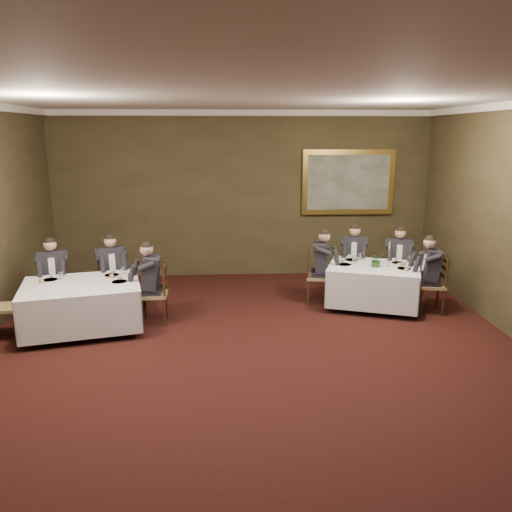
{
  "coord_description": "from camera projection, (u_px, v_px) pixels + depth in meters",
  "views": [
    {
      "loc": [
        -0.27,
        -5.63,
        3.04
      ],
      "look_at": [
        0.14,
        2.01,
        1.15
      ],
      "focal_mm": 35.0,
      "sensor_mm": 36.0,
      "label": 1
    }
  ],
  "objects": [
    {
      "name": "ground",
      "position": [
        254.0,
        384.0,
        6.2
      ],
      "size": [
        10.0,
        10.0,
        0.0
      ],
      "primitive_type": "plane",
      "color": "black",
      "rests_on": "ground"
    },
    {
      "name": "ceiling",
      "position": [
        253.0,
        89.0,
        5.36
      ],
      "size": [
        8.0,
        10.0,
        0.1
      ],
      "primitive_type": "cube",
      "color": "silver",
      "rests_on": "back_wall"
    },
    {
      "name": "back_wall",
      "position": [
        242.0,
        195.0,
        10.62
      ],
      "size": [
        8.0,
        0.1,
        3.5
      ],
      "primitive_type": "cube",
      "color": "#352D1A",
      "rests_on": "ground"
    },
    {
      "name": "crown_molding",
      "position": [
        253.0,
        95.0,
        5.37
      ],
      "size": [
        8.0,
        10.0,
        0.12
      ],
      "color": "white",
      "rests_on": "back_wall"
    },
    {
      "name": "table_main",
      "position": [
        373.0,
        283.0,
        8.86
      ],
      "size": [
        1.87,
        1.63,
        0.67
      ],
      "rotation": [
        0.0,
        0.0,
        -0.33
      ],
      "color": "black",
      "rests_on": "ground"
    },
    {
      "name": "table_second",
      "position": [
        82.0,
        303.0,
        7.81
      ],
      "size": [
        2.04,
        1.73,
        0.67
      ],
      "rotation": [
        0.0,
        0.0,
        0.24
      ],
      "color": "black",
      "rests_on": "ground"
    },
    {
      "name": "chair_main_backleft",
      "position": [
        353.0,
        278.0,
        9.76
      ],
      "size": [
        0.53,
        0.52,
        1.0
      ],
      "rotation": [
        0.0,
        0.0,
        2.88
      ],
      "color": "#987C4D",
      "rests_on": "ground"
    },
    {
      "name": "diner_main_backleft",
      "position": [
        353.0,
        267.0,
        9.69
      ],
      "size": [
        0.51,
        0.57,
        1.35
      ],
      "rotation": [
        0.0,
        0.0,
        2.88
      ],
      "color": "black",
      "rests_on": "chair_main_backleft"
    },
    {
      "name": "chair_main_backright",
      "position": [
        397.0,
        281.0,
        9.54
      ],
      "size": [
        0.54,
        0.52,
        1.0
      ],
      "rotation": [
        0.0,
        0.0,
        2.87
      ],
      "color": "#987C4D",
      "rests_on": "ground"
    },
    {
      "name": "diner_main_backright",
      "position": [
        398.0,
        270.0,
        9.47
      ],
      "size": [
        0.52,
        0.57,
        1.35
      ],
      "rotation": [
        0.0,
        0.0,
        2.87
      ],
      "color": "black",
      "rests_on": "chair_main_backright"
    },
    {
      "name": "chair_main_endleft",
      "position": [
        317.0,
        287.0,
        9.16
      ],
      "size": [
        0.49,
        0.5,
        1.0
      ],
      "rotation": [
        0.0,
        0.0,
        -1.74
      ],
      "color": "#987C4D",
      "rests_on": "ground"
    },
    {
      "name": "diner_main_endleft",
      "position": [
        318.0,
        275.0,
        9.1
      ],
      "size": [
        0.54,
        0.47,
        1.35
      ],
      "rotation": [
        0.0,
        0.0,
        -1.74
      ],
      "color": "black",
      "rests_on": "chair_main_endleft"
    },
    {
      "name": "chair_main_endright",
      "position": [
        431.0,
        296.0,
        8.64
      ],
      "size": [
        0.48,
        0.5,
        1.0
      ],
      "rotation": [
        0.0,
        0.0,
        1.43
      ],
      "color": "#987C4D",
      "rests_on": "ground"
    },
    {
      "name": "diner_main_endright",
      "position": [
        431.0,
        284.0,
        8.59
      ],
      "size": [
        0.53,
        0.46,
        1.35
      ],
      "rotation": [
        0.0,
        0.0,
        1.43
      ],
      "color": "black",
      "rests_on": "chair_main_endright"
    },
    {
      "name": "chair_sec_backleft",
      "position": [
        56.0,
        298.0,
        8.57
      ],
      "size": [
        0.54,
        0.52,
        1.0
      ],
      "rotation": [
        0.0,
        0.0,
        3.41
      ],
      "color": "#987C4D",
      "rests_on": "ground"
    },
    {
      "name": "diner_sec_backleft",
      "position": [
        54.0,
        285.0,
        8.5
      ],
      "size": [
        0.51,
        0.57,
        1.35
      ],
      "rotation": [
        0.0,
        0.0,
        3.41
      ],
      "color": "black",
      "rests_on": "chair_sec_backleft"
    },
    {
      "name": "chair_sec_backright",
      "position": [
        113.0,
        293.0,
        8.83
      ],
      "size": [
        0.56,
        0.55,
        1.0
      ],
      "rotation": [
        0.0,
        0.0,
        3.51
      ],
      "color": "#987C4D",
      "rests_on": "ground"
    },
    {
      "name": "diner_sec_backright",
      "position": [
        112.0,
        281.0,
        8.77
      ],
      "size": [
        0.55,
        0.59,
        1.35
      ],
      "rotation": [
        0.0,
        0.0,
        3.51
      ],
      "color": "black",
      "rests_on": "chair_sec_backright"
    },
    {
      "name": "chair_sec_endright",
      "position": [
        155.0,
        306.0,
        8.17
      ],
      "size": [
        0.43,
        0.45,
        1.0
      ],
      "rotation": [
        0.0,
        0.0,
        1.6
      ],
      "color": "#987C4D",
      "rests_on": "ground"
    },
    {
      "name": "diner_sec_endright",
      "position": [
        154.0,
        293.0,
        8.11
      ],
      "size": [
        0.49,
        0.43,
        1.35
      ],
      "rotation": [
        0.0,
        0.0,
        1.6
      ],
      "color": "black",
      "rests_on": "chair_sec_endright"
    },
    {
      "name": "chair_sec_endleft",
      "position": [
        5.0,
        320.0,
        7.54
      ],
      "size": [
        0.46,
        0.48,
        1.0
      ],
      "rotation": [
        0.0,
        0.0,
        -1.47
      ],
      "color": "#987C4D",
      "rests_on": "ground"
    },
    {
      "name": "centerpiece",
      "position": [
        376.0,
        259.0,
        8.69
      ],
      "size": [
        0.3,
        0.28,
        0.28
      ],
      "primitive_type": "imported",
      "rotation": [
        0.0,
        0.0,
        0.31
      ],
      "color": "#2D5926",
      "rests_on": "table_main"
    },
    {
      "name": "candlestick",
      "position": [
        389.0,
        257.0,
        8.7
      ],
      "size": [
        0.07,
        0.07,
        0.46
      ],
      "color": "#B88438",
      "rests_on": "table_main"
    },
    {
      "name": "place_setting_table_main",
      "position": [
        354.0,
        258.0,
        9.22
      ],
      "size": [
        0.33,
        0.31,
        0.14
      ],
      "color": "white",
      "rests_on": "table_main"
    },
    {
      "name": "place_setting_table_second",
      "position": [
        54.0,
        277.0,
        7.97
      ],
      "size": [
        0.33,
        0.31,
        0.14
      ],
      "color": "white",
      "rests_on": "table_second"
    },
    {
      "name": "painting",
      "position": [
        348.0,
        182.0,
        10.62
      ],
      "size": [
        1.96,
        0.09,
        1.37
      ],
      "color": "#B99443",
      "rests_on": "back_wall"
    }
  ]
}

